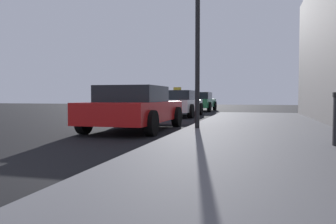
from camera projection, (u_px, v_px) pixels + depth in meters
The scene contains 4 objects.
street_lamp at pixel (198, 20), 8.57m from camera, with size 0.36×0.36×4.03m.
car_red at pixel (135, 108), 9.60m from camera, with size 2.05×4.21×1.27m.
car_white at pixel (178, 103), 16.38m from camera, with size 1.98×4.08×1.43m.
car_green at pixel (199, 101), 22.55m from camera, with size 1.95×4.50×1.27m.
Camera 1 is at (3.81, -1.76, 0.96)m, focal length 35.59 mm.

